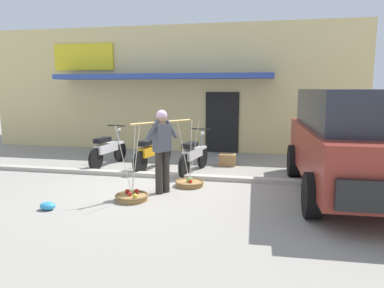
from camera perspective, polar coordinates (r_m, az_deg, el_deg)
ground_plane at (r=8.01m, az=-3.87°, el=-6.57°), size 90.00×90.00×0.00m
sidewalk_curb at (r=8.65m, az=-2.62°, el=-5.06°), size 20.00×0.24×0.10m
fruit_vendor at (r=7.28m, az=-4.74°, el=-0.27°), size 0.90×1.24×1.70m
fruit_basket_left_side at (r=7.94m, az=-0.40°, el=-6.14°), size 0.64×0.64×1.45m
fruit_basket_right_side at (r=7.06m, az=-9.46°, el=-8.15°), size 0.64×0.64×1.45m
motorcycle_nearest_shop at (r=10.19m, az=-13.16°, el=-0.86°), size 0.54×1.82×1.09m
motorcycle_second_in_row at (r=9.52m, az=-6.31°, el=-1.34°), size 0.61×1.79×1.09m
motorcycle_third_in_row at (r=9.07m, az=0.26°, el=-1.80°), size 0.55×1.81×1.09m
parked_truck at (r=7.78m, az=24.02°, el=0.74°), size 2.28×4.87×2.10m
storefront_building at (r=14.77m, az=-1.58°, el=8.70°), size 13.00×6.00×4.20m
plastic_litter_bag at (r=6.92m, az=-21.84°, el=-9.06°), size 0.28×0.22×0.14m
wooden_crate at (r=10.06m, az=5.64°, el=-2.49°), size 0.44×0.36×0.32m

